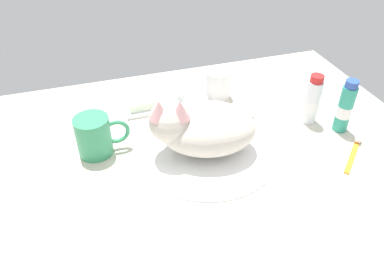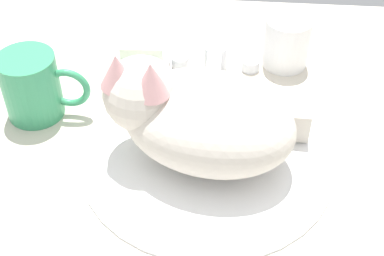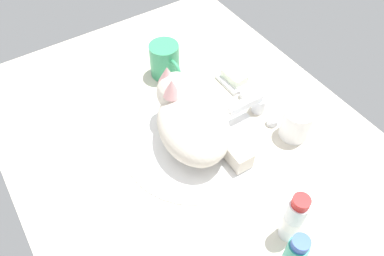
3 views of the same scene
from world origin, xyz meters
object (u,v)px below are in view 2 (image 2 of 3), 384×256
object	(u,v)px
faucet	(215,59)
coffee_mug	(33,86)
cat	(196,115)
rinse_cup	(287,42)
soap_bar	(142,48)

from	to	relation	value
faucet	coffee_mug	distance (cm)	27.56
faucet	cat	world-z (taller)	cat
coffee_mug	rinse_cup	distance (cm)	39.05
soap_bar	cat	bearing A→B (deg)	-63.59
cat	faucet	bearing A→B (deg)	84.99
faucet	rinse_cup	distance (cm)	11.67
faucet	cat	bearing A→B (deg)	-95.01
cat	coffee_mug	bearing A→B (deg)	164.15
cat	coffee_mug	world-z (taller)	cat
coffee_mug	soap_bar	distance (cm)	19.37
rinse_cup	faucet	bearing A→B (deg)	-161.46
cat	coffee_mug	distance (cm)	24.46
coffee_mug	soap_bar	xyz separation A→B (cm)	(13.20, 13.95, -2.50)
cat	coffee_mug	size ratio (longest dim) A/B	2.23
cat	soap_bar	size ratio (longest dim) A/B	4.14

